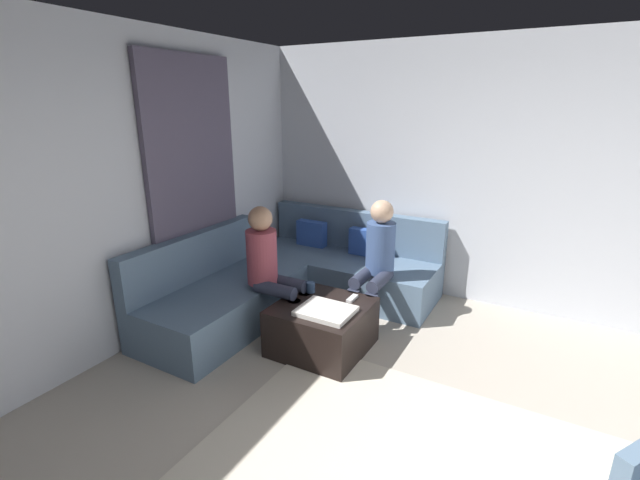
{
  "coord_description": "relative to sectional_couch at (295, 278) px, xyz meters",
  "views": [
    {
      "loc": [
        0.28,
        -1.75,
        2.08
      ],
      "look_at": [
        -1.63,
        1.63,
        0.85
      ],
      "focal_mm": 24.57,
      "sensor_mm": 36.0,
      "label": 1
    }
  ],
  "objects": [
    {
      "name": "wall_left",
      "position": [
        -0.86,
        -1.88,
        1.07
      ],
      "size": [
        0.12,
        6.0,
        2.7
      ],
      "primitive_type": "cube",
      "color": "silver",
      "rests_on": "ground_plane"
    },
    {
      "name": "game_remote",
      "position": [
        0.88,
        -0.44,
        0.15
      ],
      "size": [
        0.05,
        0.15,
        0.02
      ],
      "primitive_type": "cube",
      "color": "white",
      "rests_on": "ottoman"
    },
    {
      "name": "folded_blanket",
      "position": [
        0.8,
        -0.78,
        0.16
      ],
      "size": [
        0.44,
        0.36,
        0.04
      ],
      "primitive_type": "cube",
      "color": "white",
      "rests_on": "ottoman"
    },
    {
      "name": "ottoman",
      "position": [
        0.7,
        -0.66,
        -0.07
      ],
      "size": [
        0.76,
        0.76,
        0.42
      ],
      "primitive_type": "cube",
      "color": "black",
      "rests_on": "ground_plane"
    },
    {
      "name": "sectional_couch",
      "position": [
        0.0,
        0.0,
        0.0
      ],
      "size": [
        2.1,
        2.55,
        0.87
      ],
      "color": "slate",
      "rests_on": "ground_plane"
    },
    {
      "name": "coffee_mug",
      "position": [
        0.48,
        -0.48,
        0.19
      ],
      "size": [
        0.08,
        0.08,
        0.1
      ],
      "primitive_type": "cylinder",
      "color": "#334C72",
      "rests_on": "ottoman"
    },
    {
      "name": "person_on_couch_side",
      "position": [
        0.15,
        -0.62,
        0.38
      ],
      "size": [
        0.6,
        0.3,
        1.2
      ],
      "rotation": [
        0.0,
        0.0,
        -1.57
      ],
      "color": "#2D3347",
      "rests_on": "ground_plane"
    },
    {
      "name": "wall_back",
      "position": [
        2.08,
        1.06,
        1.07
      ],
      "size": [
        6.0,
        0.12,
        2.7
      ],
      "primitive_type": "cube",
      "color": "silver",
      "rests_on": "ground_plane"
    },
    {
      "name": "curtain_panel",
      "position": [
        -0.76,
        -0.58,
        0.97
      ],
      "size": [
        0.06,
        1.1,
        2.5
      ],
      "primitive_type": "cube",
      "color": "#595166",
      "rests_on": "ground_plane"
    },
    {
      "name": "person_on_couch_back",
      "position": [
        0.9,
        0.06,
        0.38
      ],
      "size": [
        0.3,
        0.6,
        1.2
      ],
      "rotation": [
        0.0,
        0.0,
        3.14
      ],
      "color": "#2D3347",
      "rests_on": "ground_plane"
    }
  ]
}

